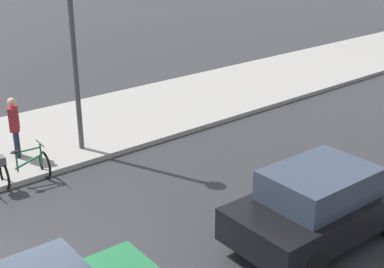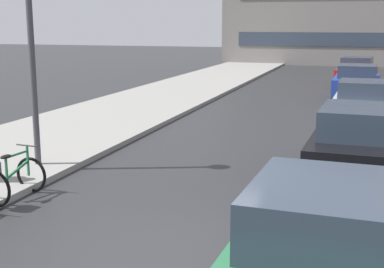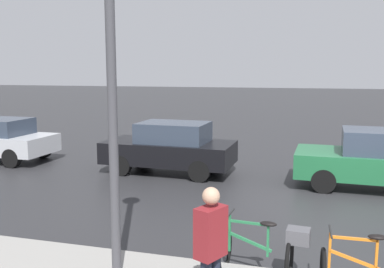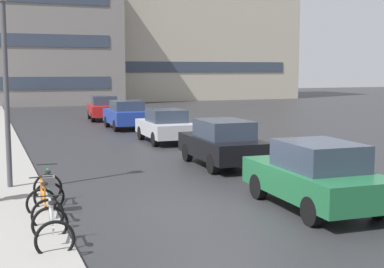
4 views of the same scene
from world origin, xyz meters
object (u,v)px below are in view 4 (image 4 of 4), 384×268
Objects in this scene: car_green at (316,175)px; car_silver at (166,126)px; bicycle_nearest at (52,229)px; car_red at (104,108)px; bicycle_third at (48,188)px; bicycle_second at (44,207)px; car_blue at (126,114)px; streetlamp at (5,51)px; car_black at (222,143)px.

car_silver is (0.37, 12.39, -0.05)m from car_green.
bicycle_nearest is 0.28× the size of car_red.
bicycle_third is at bearing -105.33° from car_red.
car_blue is (6.27, 17.45, 0.42)m from bicycle_second.
streetlamp is (-0.54, 3.50, 3.39)m from bicycle_second.
car_red reaches higher than bicycle_third.
car_black and car_red have the same top height.
car_black is 18.03m from car_red.
car_silver is at bearing 88.28° from car_green.
bicycle_third is (0.24, 1.36, 0.09)m from bicycle_second.
bicycle_nearest is 0.26× the size of car_green.
streetlamp reaches higher than car_red.
car_black reaches higher than bicycle_third.
car_silver is 1.03× the size of car_blue.
car_blue is (6.31, 19.23, 0.41)m from bicycle_nearest.
bicycle_second is at bearing -109.75° from car_blue.
bicycle_nearest is at bearing -133.92° from car_black.
car_silver is at bearing 48.06° from streetlamp.
bicycle_second is 0.26× the size of car_green.
car_black is at bearing 30.19° from bicycle_third.
bicycle_nearest is 0.27× the size of car_black.
car_red is 0.71× the size of streetlamp.
bicycle_nearest is 20.24m from car_blue.
car_black reaches higher than car_silver.
bicycle_second is at bearing 170.94° from car_green.
car_green is 1.08× the size of car_red.
car_red is (-0.01, 24.00, -0.02)m from car_green.
car_green is at bearing -9.06° from bicycle_second.
car_red is at bearing 91.87° from car_silver.
bicycle_second is 4.91m from streetlamp.
bicycle_nearest is 0.29× the size of car_blue.
car_green is 18.44m from car_blue.
bicycle_second is at bearing 88.65° from bicycle_nearest.
car_green reaches higher than bicycle_nearest.
bicycle_third is 0.25× the size of streetlamp.
bicycle_nearest is 0.28× the size of car_silver.
car_red is (5.94, 21.65, 0.31)m from bicycle_third.
bicycle_third is at bearing -122.17° from car_silver.
bicycle_second is 0.20× the size of streetlamp.
car_green is at bearing -89.98° from car_red.
car_red is at bearing 71.00° from streetlamp.
bicycle_third reaches higher than bicycle_second.
bicycle_second is 23.83m from car_red.
car_black is 0.75× the size of streetlamp.
streetlamp is at bearing -131.94° from car_silver.
car_red reaches higher than bicycle_nearest.
car_black reaches higher than car_blue.
car_blue is 15.81m from streetlamp.
bicycle_third is 4.01m from streetlamp.
bicycle_nearest is 0.20× the size of streetlamp.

